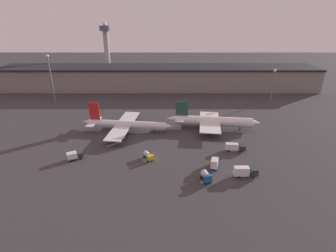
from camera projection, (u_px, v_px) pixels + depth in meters
name	position (u px, v px, depth m)	size (l,w,h in m)	color
ground	(151.00, 157.00, 99.24)	(600.00, 600.00, 0.00)	#383538
terminal_building	(159.00, 78.00, 188.47)	(222.93, 28.01, 16.05)	gray
airplane_0	(126.00, 125.00, 120.72)	(42.97, 35.14, 12.97)	silver
airplane_1	(213.00, 121.00, 122.55)	(43.96, 27.47, 12.85)	white
service_vehicle_0	(148.00, 156.00, 97.16)	(4.34, 5.35, 2.52)	gold
service_vehicle_1	(235.00, 147.00, 102.89)	(7.94, 2.73, 3.22)	#282D38
service_vehicle_2	(75.00, 155.00, 97.05)	(6.04, 4.76, 2.95)	#282D38
service_vehicle_3	(215.00, 163.00, 91.62)	(3.70, 5.83, 3.70)	#195199
service_vehicle_4	(206.00, 176.00, 84.33)	(3.37, 4.85, 3.11)	#195199
service_vehicle_5	(245.00, 171.00, 86.40)	(7.97, 2.39, 3.66)	#282D38
lamp_post_0	(51.00, 73.00, 155.12)	(1.80, 1.80, 28.66)	slate
lamp_post_1	(274.00, 81.00, 156.81)	(1.80, 1.80, 20.28)	slate
control_tower	(107.00, 46.00, 220.29)	(9.00, 9.00, 44.42)	#99999E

